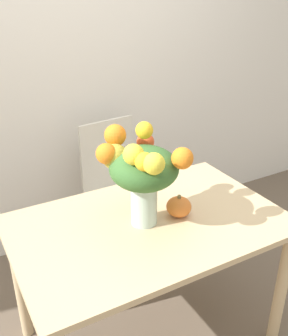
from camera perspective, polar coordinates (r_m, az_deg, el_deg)
ground_plane at (r=2.35m, az=0.67°, el=-23.18°), size 12.00×12.00×0.00m
wall_back at (r=2.63m, az=-12.13°, el=15.95°), size 8.00×0.06×2.70m
dining_table at (r=1.92m, az=0.77°, el=-10.49°), size 1.27×0.81×0.75m
flower_vase at (r=1.71m, az=-0.37°, el=-0.23°), size 0.34×0.40×0.46m
pumpkin at (r=1.88m, az=5.07°, el=-5.61°), size 0.12×0.12×0.11m
dining_chair_near_window at (r=2.66m, az=-3.75°, el=-3.18°), size 0.46×0.46×0.95m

